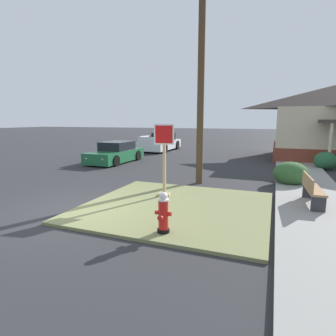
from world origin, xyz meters
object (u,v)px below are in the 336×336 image
at_px(street_bench, 312,188).
at_px(utility_pole, 201,67).
at_px(manhole_cover, 147,188).
at_px(parked_sedan_green, 116,153).
at_px(pickup_truck_white, 161,143).
at_px(fire_hydrant, 163,214).
at_px(stop_sign, 164,163).

relative_size(street_bench, utility_pole, 0.19).
relative_size(manhole_cover, street_bench, 0.43).
bearing_deg(parked_sedan_green, manhole_cover, -49.08).
height_order(pickup_truck_white, utility_pole, utility_pole).
distance_m(manhole_cover, utility_pole, 5.06).
height_order(fire_hydrant, stop_sign, stop_sign).
height_order(parked_sedan_green, street_bench, parked_sedan_green).
distance_m(fire_hydrant, utility_pole, 6.74).
relative_size(pickup_truck_white, street_bench, 3.14).
bearing_deg(pickup_truck_white, manhole_cover, -69.73).
xyz_separation_m(stop_sign, street_bench, (4.38, 0.57, -0.60)).
distance_m(parked_sedan_green, utility_pole, 8.31).
height_order(fire_hydrant, manhole_cover, fire_hydrant).
distance_m(stop_sign, pickup_truck_white, 14.59).
xyz_separation_m(stop_sign, manhole_cover, (-1.09, 0.96, -1.18)).
height_order(parked_sedan_green, pickup_truck_white, pickup_truck_white).
bearing_deg(manhole_cover, street_bench, -4.11).
height_order(fire_hydrant, utility_pole, utility_pole).
bearing_deg(utility_pole, street_bench, -27.02).
xyz_separation_m(stop_sign, parked_sedan_green, (-5.73, 6.32, -0.64)).
xyz_separation_m(fire_hydrant, manhole_cover, (-2.20, 3.79, -0.51)).
relative_size(fire_hydrant, parked_sedan_green, 0.22).
bearing_deg(fire_hydrant, stop_sign, 111.46).
bearing_deg(fire_hydrant, pickup_truck_white, 112.71).
relative_size(parked_sedan_green, utility_pole, 0.50).
distance_m(manhole_cover, parked_sedan_green, 7.11).
distance_m(parked_sedan_green, street_bench, 11.63).
distance_m(fire_hydrant, manhole_cover, 4.41).
bearing_deg(street_bench, utility_pole, 152.98).
relative_size(fire_hydrant, street_bench, 0.57).
relative_size(stop_sign, pickup_truck_white, 0.46).
relative_size(manhole_cover, utility_pole, 0.08).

